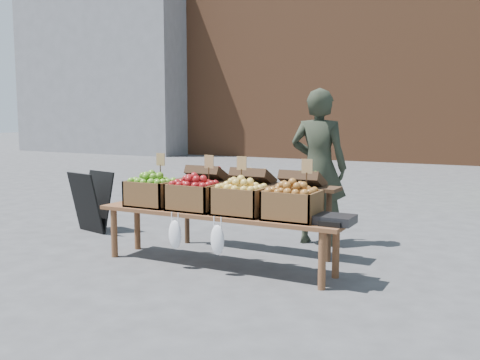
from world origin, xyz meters
The scene contains 12 objects.
ground centered at (0.00, 0.00, 0.00)m, with size 80.00×80.00×0.00m, color #464749.
brick_building centered at (0.00, 15.00, 5.00)m, with size 24.00×4.00×10.00m, color brown.
grey_building centered at (-14.00, 13.00, 3.50)m, with size 8.00×3.00×7.00m, color slate.
vendor centered at (-0.28, 1.13, 0.94)m, with size 0.68×0.45×1.87m, color #262C20.
chalkboard_sign centered at (-3.19, 0.35, 0.41)m, with size 0.54×0.30×0.82m, color black, non-canonical shape.
back_table centered at (-0.80, 0.41, 0.52)m, with size 2.10×0.44×1.04m, color #372416, non-canonical shape.
display_bench centered at (-0.85, -0.31, 0.28)m, with size 2.70×0.56×0.57m, color brown, non-canonical shape.
crate_golden_apples centered at (-1.68, -0.31, 0.71)m, with size 0.50×0.40×0.28m, color #397B13, non-canonical shape.
crate_russet_pears centered at (-1.13, -0.31, 0.71)m, with size 0.50×0.40×0.28m, color maroon, non-canonical shape.
crate_red_apples centered at (-0.58, -0.31, 0.71)m, with size 0.50×0.40×0.28m, color #D5CE3D, non-canonical shape.
crate_green_apples centered at (-0.03, -0.31, 0.71)m, with size 0.50×0.40×0.28m, color #9A5A1C, non-canonical shape.
weighing_scale centered at (0.40, -0.31, 0.61)m, with size 0.34×0.30×0.08m, color black.
Camera 1 is at (1.87, -4.96, 1.55)m, focal length 40.00 mm.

